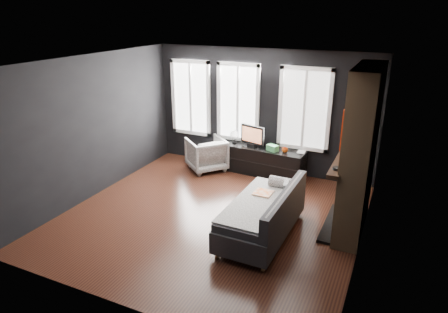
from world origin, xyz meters
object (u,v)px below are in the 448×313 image
at_px(sofa, 262,211).
at_px(media_console, 265,161).
at_px(mug, 285,149).
at_px(book, 298,147).
at_px(armchair, 206,152).
at_px(mantel_vase, 347,144).
at_px(monitor, 253,135).

distance_m(sofa, media_console, 2.57).
xyz_separation_m(mug, book, (0.24, 0.14, 0.05)).
relative_size(sofa, armchair, 2.45).
height_order(media_console, mantel_vase, mantel_vase).
xyz_separation_m(armchair, mantel_vase, (3.15, -0.90, 0.92)).
xyz_separation_m(sofa, book, (-0.09, 2.49, 0.30)).
bearing_deg(mantel_vase, book, 132.77).
height_order(armchair, monitor, monitor).
relative_size(mug, mantel_vase, 0.68).
relative_size(sofa, media_console, 1.11).
relative_size(book, mantel_vase, 1.19).
bearing_deg(book, sofa, -87.82).
xyz_separation_m(armchair, media_console, (1.30, 0.29, -0.10)).
bearing_deg(monitor, sofa, -50.44).
relative_size(sofa, book, 8.91).
height_order(monitor, book, monitor).
height_order(media_console, mug, mug).
xyz_separation_m(mug, mantel_vase, (1.38, -1.10, 0.65)).
distance_m(mug, mantel_vase, 1.88).
bearing_deg(sofa, mantel_vase, 51.07).
relative_size(media_console, monitor, 2.97).
bearing_deg(mug, mantel_vase, -38.38).
relative_size(armchair, mantel_vase, 4.33).
relative_size(media_console, mantel_vase, 9.52).
relative_size(armchair, media_console, 0.45).
distance_m(armchair, mantel_vase, 3.40).
bearing_deg(armchair, media_console, 143.58).
distance_m(sofa, mug, 2.38).
xyz_separation_m(media_console, mug, (0.47, -0.09, 0.37)).
distance_m(mug, book, 0.28).
bearing_deg(book, monitor, -176.61).
bearing_deg(armchair, monitor, 146.42).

